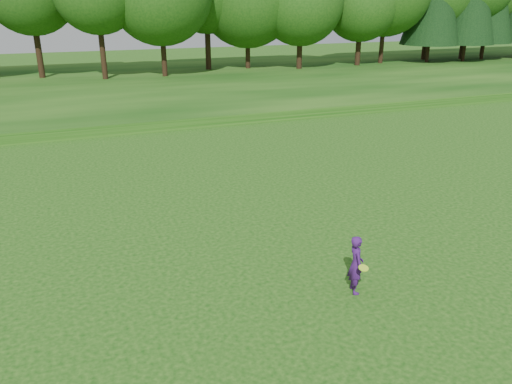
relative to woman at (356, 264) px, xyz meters
name	(u,v)px	position (x,y,z in m)	size (l,w,h in m)	color
ground	(242,364)	(-3.42, -1.47, -0.74)	(140.00, 140.00, 0.00)	#0E410C
berm	(96,87)	(-3.42, 32.53, -0.44)	(130.00, 30.00, 0.60)	#0E410C
walking_path	(118,131)	(-3.42, 18.53, -0.72)	(130.00, 1.60, 0.04)	gray
woman	(356,264)	(0.00, 0.00, 0.00)	(0.48, 0.93, 1.47)	#431666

